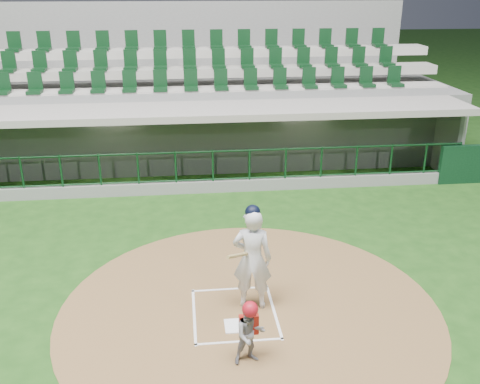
{
  "coord_description": "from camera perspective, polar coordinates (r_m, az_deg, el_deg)",
  "views": [
    {
      "loc": [
        -0.82,
        -8.72,
        5.81
      ],
      "look_at": [
        0.42,
        2.6,
        1.3
      ],
      "focal_mm": 40.0,
      "sensor_mm": 36.0,
      "label": 1
    }
  ],
  "objects": [
    {
      "name": "batter_box_chalk",
      "position": [
        10.25,
        -0.6,
        -12.8
      ],
      "size": [
        1.55,
        1.8,
        0.01
      ],
      "color": "white",
      "rests_on": "ground"
    },
    {
      "name": "dugout_structure",
      "position": [
        17.26,
        -3.09,
        5.28
      ],
      "size": [
        16.4,
        3.7,
        3.0
      ],
      "color": "gray",
      "rests_on": "ground"
    },
    {
      "name": "catcher",
      "position": [
        8.84,
        1.06,
        -14.72
      ],
      "size": [
        0.58,
        0.49,
        1.13
      ],
      "color": "gray",
      "rests_on": "dirt_circle"
    },
    {
      "name": "dirt_circle",
      "position": [
        10.37,
        1.03,
        -12.44
      ],
      "size": [
        7.2,
        7.2,
        0.01
      ],
      "primitive_type": "cylinder",
      "color": "brown",
      "rests_on": "ground"
    },
    {
      "name": "batter",
      "position": [
        9.95,
        1.31,
        -7.0
      ],
      "size": [
        0.95,
        0.95,
        2.09
      ],
      "color": "silver",
      "rests_on": "dirt_circle"
    },
    {
      "name": "seating_deck",
      "position": [
        20.12,
        -3.83,
        8.97
      ],
      "size": [
        17.0,
        6.72,
        5.15
      ],
      "color": "slate",
      "rests_on": "ground"
    },
    {
      "name": "home_plate",
      "position": [
        9.92,
        -0.37,
        -14.08
      ],
      "size": [
        0.43,
        0.43,
        0.02
      ],
      "primitive_type": "cube",
      "color": "white",
      "rests_on": "dirt_circle"
    },
    {
      "name": "ground",
      "position": [
        10.51,
        -0.77,
        -11.96
      ],
      "size": [
        120.0,
        120.0,
        0.0
      ],
      "primitive_type": "plane",
      "color": "#193F12",
      "rests_on": "ground"
    }
  ]
}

